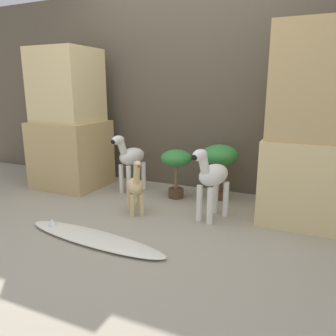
{
  "coord_description": "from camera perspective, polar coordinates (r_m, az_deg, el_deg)",
  "views": [
    {
      "loc": [
        1.29,
        -2.18,
        1.13
      ],
      "look_at": [
        0.01,
        0.68,
        0.36
      ],
      "focal_mm": 35.0,
      "sensor_mm": 36.0,
      "label": 1
    }
  ],
  "objects": [
    {
      "name": "potted_palm_back",
      "position": [
        3.38,
        1.43,
        0.92
      ],
      "size": [
        0.32,
        0.32,
        0.51
      ],
      "color": "#513323",
      "rests_on": "ground_plane"
    },
    {
      "name": "potted_palm_front",
      "position": [
        3.37,
        9.0,
        1.75
      ],
      "size": [
        0.37,
        0.37,
        0.57
      ],
      "color": "#513323",
      "rests_on": "ground_plane"
    },
    {
      "name": "rock_pillar_left",
      "position": [
        3.93,
        -16.79,
        7.25
      ],
      "size": [
        0.74,
        0.68,
        1.55
      ],
      "color": "tan",
      "rests_on": "ground_plane"
    },
    {
      "name": "rock_pillar_right",
      "position": [
        2.98,
        23.81,
        5.96
      ],
      "size": [
        0.74,
        0.68,
        1.62
      ],
      "color": "#DBC184",
      "rests_on": "ground_plane"
    },
    {
      "name": "wall_back",
      "position": [
        3.74,
        4.12,
        13.31
      ],
      "size": [
        6.4,
        0.08,
        2.2
      ],
      "color": "brown",
      "rests_on": "ground_plane"
    },
    {
      "name": "ground_plane",
      "position": [
        2.77,
        -6.03,
        -10.37
      ],
      "size": [
        14.0,
        14.0,
        0.0
      ],
      "primitive_type": "plane",
      "color": "#9E937F"
    },
    {
      "name": "surfboard",
      "position": [
        2.61,
        -12.98,
        -11.73
      ],
      "size": [
        1.28,
        0.36,
        0.09
      ],
      "color": "silver",
      "rests_on": "ground_plane"
    },
    {
      "name": "zebra_left",
      "position": [
        3.6,
        -6.56,
        1.67
      ],
      "size": [
        0.26,
        0.48,
        0.65
      ],
      "color": "white",
      "rests_on": "ground_plane"
    },
    {
      "name": "zebra_right",
      "position": [
        2.84,
        7.63,
        -1.67
      ],
      "size": [
        0.29,
        0.48,
        0.65
      ],
      "color": "white",
      "rests_on": "ground_plane"
    },
    {
      "name": "giraffe_figurine",
      "position": [
        2.99,
        -5.68,
        -3.23
      ],
      "size": [
        0.29,
        0.32,
        0.53
      ],
      "color": "#E0C184",
      "rests_on": "ground_plane"
    }
  ]
}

